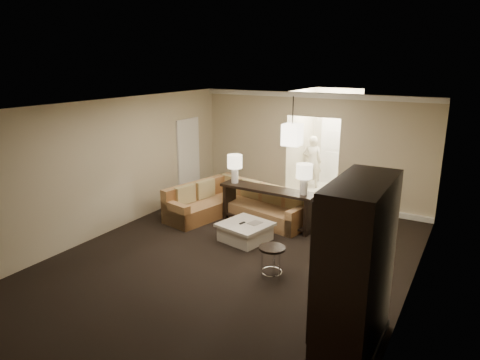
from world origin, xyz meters
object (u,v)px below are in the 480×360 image
Objects in this scene: console_table at (267,203)px; armoire at (355,274)px; sectional_sofa at (235,205)px; drink_table at (272,256)px; coffee_table at (245,231)px; person at (312,159)px.

armoire is (2.83, -3.36, 0.57)m from console_table.
drink_table is at bearing -35.04° from sectional_sofa.
drink_table is (1.15, -1.13, 0.21)m from coffee_table.
sectional_sofa is 2.81× the size of coffee_table.
console_table reaches higher than drink_table.
armoire is at bearing 97.73° from person.
person is (-1.36, 5.41, 0.44)m from drink_table.
armoire reaches higher than person.
console_table is 3.30m from person.
coffee_table is at bearing -88.18° from console_table.
coffee_table is at bearing -38.23° from sectional_sofa.
sectional_sofa is 0.83m from console_table.
sectional_sofa is 1.82× the size of person.
person is at bearing 104.09° from drink_table.
armoire reaches higher than coffee_table.
person is at bearing 91.82° from sectional_sofa.
console_table is 0.99× the size of armoire.
armoire reaches higher than drink_table.
console_table is (-0.00, 1.00, 0.32)m from coffee_table.
console_table is at bearing 13.28° from sectional_sofa.
armoire is at bearing -39.86° from coffee_table.
armoire is 2.19m from drink_table.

